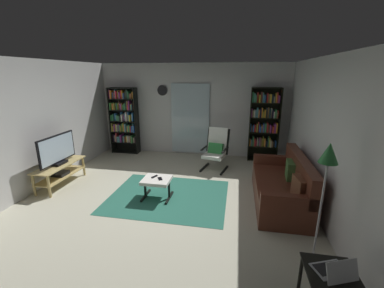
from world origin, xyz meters
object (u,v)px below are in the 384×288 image
object	(u,v)px
bookshelf_near_tv	(124,119)
lounge_armchair	(216,148)
wall_clock	(162,90)
tv_stand	(60,171)
bookshelf_near_sofa	(264,122)
television	(57,150)
laptop	(336,270)
tv_remote	(154,177)
leather_sofa	(283,187)
side_table	(329,280)
ottoman	(157,182)
floor_lamp_by_sofa	(327,167)
cell_phone	(160,179)

from	to	relation	value
bookshelf_near_tv	lounge_armchair	distance (m)	2.97
bookshelf_near_tv	wall_clock	world-z (taller)	wall_clock
tv_stand	bookshelf_near_sofa	xyz separation A→B (m)	(4.37, 2.45, 0.75)
television	laptop	bearing A→B (deg)	-25.65
lounge_armchair	tv_remote	world-z (taller)	lounge_armchair
bookshelf_near_tv	lounge_armchair	world-z (taller)	bookshelf_near_tv
tv_stand	laptop	world-z (taller)	laptop
laptop	wall_clock	bearing A→B (deg)	122.93
lounge_armchair	laptop	world-z (taller)	lounge_armchair
leather_sofa	side_table	distance (m)	2.26
ottoman	bookshelf_near_sofa	bearing A→B (deg)	50.64
lounge_armchair	floor_lamp_by_sofa	bearing A→B (deg)	-63.86
floor_lamp_by_sofa	laptop	size ratio (longest dim) A/B	3.97
ottoman	floor_lamp_by_sofa	bearing A→B (deg)	-27.89
leather_sofa	laptop	bearing A→B (deg)	-87.86
tv_stand	ottoman	world-z (taller)	tv_stand
bookshelf_near_tv	leather_sofa	xyz separation A→B (m)	(4.19, -2.35, -0.72)
tv_remote	floor_lamp_by_sofa	world-z (taller)	floor_lamp_by_sofa
cell_phone	laptop	bearing A→B (deg)	-68.04
tv_stand	ottoman	distance (m)	2.22
side_table	television	bearing A→B (deg)	154.64
television	tv_remote	bearing A→B (deg)	-3.44
tv_stand	wall_clock	size ratio (longest dim) A/B	4.20
tv_stand	wall_clock	xyz separation A→B (m)	(1.52, 2.59, 1.54)
tv_stand	tv_remote	world-z (taller)	tv_stand
bookshelf_near_tv	laptop	world-z (taller)	bookshelf_near_tv
leather_sofa	lounge_armchair	world-z (taller)	lounge_armchair
side_table	laptop	world-z (taller)	laptop
ottoman	laptop	size ratio (longest dim) A/B	1.30
ottoman	bookshelf_near_tv	bearing A→B (deg)	125.17
bookshelf_near_tv	leather_sofa	bearing A→B (deg)	-29.32
leather_sofa	cell_phone	world-z (taller)	leather_sofa
bookshelf_near_sofa	side_table	bearing A→B (deg)	-87.03
ottoman	laptop	bearing A→B (deg)	-39.97
bookshelf_near_sofa	tv_remote	world-z (taller)	bookshelf_near_sofa
television	floor_lamp_by_sofa	distance (m)	4.94
cell_phone	laptop	world-z (taller)	laptop
bookshelf_near_tv	leather_sofa	world-z (taller)	bookshelf_near_tv
cell_phone	floor_lamp_by_sofa	bearing A→B (deg)	-55.80
floor_lamp_by_sofa	side_table	bearing A→B (deg)	-95.31
lounge_armchair	tv_remote	xyz separation A→B (m)	(-1.03, -1.70, -0.13)
television	bookshelf_near_sofa	size ratio (longest dim) A/B	0.52
tv_stand	bookshelf_near_tv	world-z (taller)	bookshelf_near_tv
bookshelf_near_sofa	bookshelf_near_tv	bearing A→B (deg)	-179.65
floor_lamp_by_sofa	wall_clock	distance (m)	5.20
lounge_armchair	wall_clock	size ratio (longest dim) A/B	3.53
television	cell_phone	distance (m)	2.31
bookshelf_near_tv	tv_remote	world-z (taller)	bookshelf_near_tv
leather_sofa	side_table	world-z (taller)	leather_sofa
television	side_table	xyz separation A→B (m)	(4.61, -2.19, -0.38)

